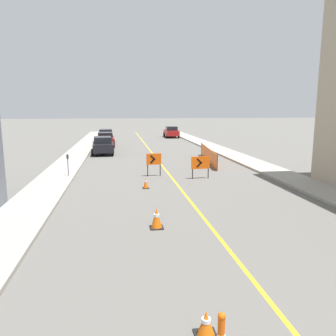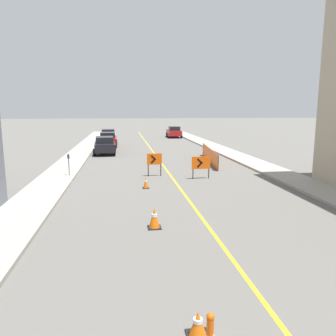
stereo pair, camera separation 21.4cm
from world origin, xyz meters
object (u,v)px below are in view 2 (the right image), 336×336
arrow_barricade_secondary (201,163)px  parking_meter_near_curb (69,160)px  parked_car_curb_far (108,135)px  parked_car_opposite_side (174,132)px  parked_car_curb_mid (108,140)px  traffic_cone_third (154,218)px  traffic_cone_fourth (146,183)px  traffic_cone_second (198,324)px  arrow_barricade_primary (154,160)px  parked_car_curb_near (105,145)px

arrow_barricade_secondary → parking_meter_near_curb: 7.88m
parked_car_curb_far → parked_car_opposite_side: 10.67m
parked_car_curb_mid → parking_meter_near_curb: 16.31m
traffic_cone_third → arrow_barricade_secondary: 8.52m
traffic_cone_fourth → parked_car_opposite_side: 31.21m
parked_car_curb_mid → parked_car_opposite_side: bearing=49.4°
parked_car_opposite_side → traffic_cone_second: bearing=-96.7°
parked_car_curb_mid → parking_meter_near_curb: size_ratio=3.34×
traffic_cone_second → arrow_barricade_primary: arrow_barricade_primary is taller
arrow_barricade_primary → parking_meter_near_curb: bearing=173.6°
traffic_cone_third → parked_car_curb_mid: bearing=95.8°
arrow_barricade_primary → parking_meter_near_curb: parking_meter_near_curb is taller
parked_car_curb_far → parked_car_curb_near: bearing=-91.4°
arrow_barricade_secondary → parked_car_curb_near: (-6.15, 11.90, -0.11)m
arrow_barricade_secondary → parked_car_curb_far: bearing=99.8°
traffic_cone_third → parked_car_opposite_side: 36.94m
parked_car_curb_mid → parked_car_curb_far: 5.60m
parked_car_curb_near → parked_car_curb_mid: (0.05, 5.71, 0.00)m
arrow_barricade_secondary → traffic_cone_second: bearing=-109.1°
arrow_barricade_secondary → parked_car_curb_near: size_ratio=0.30×
arrow_barricade_primary → parked_car_curb_mid: 16.82m
parked_car_curb_far → parking_meter_near_curb: parked_car_curb_far is taller
parked_car_opposite_side → traffic_cone_fourth: bearing=-100.0°
parked_car_curb_near → parking_meter_near_curb: size_ratio=3.39×
traffic_cone_third → parking_meter_near_curb: bearing=114.9°
traffic_cone_fourth → parked_car_curb_near: (-2.75, 13.83, 0.52)m
traffic_cone_third → parking_meter_near_curb: size_ratio=0.55×
parked_car_curb_mid → parked_car_opposite_side: 14.23m
traffic_cone_second → arrow_barricade_secondary: bearing=76.2°
traffic_cone_third → parked_car_curb_far: bearing=95.1°
traffic_cone_second → parking_meter_near_curb: (-4.47, 14.73, 0.82)m
arrow_barricade_secondary → parked_car_opposite_side: (2.92, 28.63, -0.11)m
traffic_cone_second → parked_car_curb_far: 36.67m
parked_car_curb_mid → traffic_cone_second: bearing=-86.1°
traffic_cone_third → arrow_barricade_primary: size_ratio=0.51×
arrow_barricade_secondary → traffic_cone_third: bearing=-119.7°
traffic_cone_third → arrow_barricade_secondary: bearing=65.6°
parked_car_curb_mid → parking_meter_near_curb: parked_car_curb_mid is taller
traffic_cone_third → traffic_cone_fourth: (0.12, 5.81, -0.07)m
arrow_barricade_primary → parked_car_opposite_side: bearing=74.8°
traffic_cone_second → parked_car_curb_mid: bearing=95.2°
arrow_barricade_primary → parking_meter_near_curb: (-5.12, 0.23, 0.08)m
parked_car_curb_mid → parked_car_curb_far: bearing=90.5°
traffic_cone_third → parked_car_curb_near: (-2.63, 19.64, 0.45)m
traffic_cone_second → traffic_cone_fourth: traffic_cone_fourth is taller
arrow_barricade_secondary → traffic_cone_fourth: bearing=-155.7°
traffic_cone_fourth → arrow_barricade_primary: bearing=76.2°
parked_car_curb_near → parked_car_curb_mid: 5.71m
arrow_barricade_primary → parking_meter_near_curb: 5.12m
arrow_barricade_primary → parked_car_curb_mid: size_ratio=0.32×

